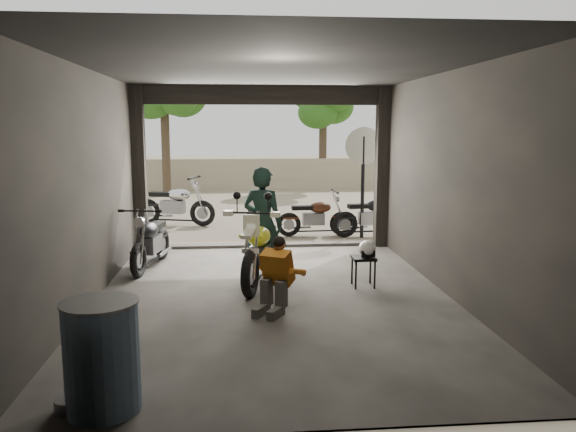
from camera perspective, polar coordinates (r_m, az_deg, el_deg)
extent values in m
plane|color=#7A6D56|center=(8.01, -1.38, -8.53)|extent=(80.00, 80.00, 0.00)
cube|color=#2D2B28|center=(8.01, -1.38, -8.46)|extent=(5.00, 7.00, 0.02)
plane|color=black|center=(7.68, -1.48, 14.88)|extent=(7.00, 7.00, 0.00)
cube|color=black|center=(4.23, 1.65, -2.17)|extent=(5.00, 0.02, 3.20)
cube|color=black|center=(7.92, -19.79, 2.57)|extent=(0.02, 7.00, 3.20)
cube|color=black|center=(8.23, 16.25, 2.97)|extent=(0.02, 7.00, 3.20)
cube|color=black|center=(11.19, -14.87, 4.56)|extent=(0.24, 0.24, 3.20)
cube|color=black|center=(11.40, 9.51, 4.82)|extent=(0.24, 0.24, 3.20)
cube|color=black|center=(11.07, -2.63, 12.17)|extent=(5.00, 0.16, 0.36)
cube|color=#2D2B28|center=(11.39, -2.54, -3.01)|extent=(5.00, 0.25, 0.08)
cube|color=gray|center=(21.70, -3.82, 4.26)|extent=(18.00, 0.30, 1.20)
cylinder|color=#382B1E|center=(20.29, -12.32, 7.10)|extent=(0.30, 0.30, 3.58)
ellipsoid|color=#1E4C14|center=(20.34, -12.54, 13.42)|extent=(2.20, 2.20, 3.14)
cylinder|color=#382B1E|center=(21.89, 3.55, 6.92)|extent=(0.30, 0.30, 3.20)
ellipsoid|color=#1E4C14|center=(21.90, 3.61, 12.16)|extent=(2.20, 2.20, 2.80)
imported|color=black|center=(8.88, -2.58, -0.78)|extent=(0.78, 0.69, 1.81)
cube|color=black|center=(8.57, 7.68, -4.25)|extent=(0.34, 0.34, 0.04)
cylinder|color=black|center=(8.46, 6.91, -6.02)|extent=(0.03, 0.03, 0.46)
cylinder|color=black|center=(8.52, 8.81, -5.94)|extent=(0.03, 0.03, 0.46)
cylinder|color=black|center=(8.73, 6.52, -5.53)|extent=(0.03, 0.03, 0.46)
cylinder|color=black|center=(8.79, 8.36, -5.47)|extent=(0.03, 0.03, 0.46)
ellipsoid|color=white|center=(8.55, 8.03, -3.30)|extent=(0.28, 0.29, 0.25)
cylinder|color=#435971|center=(5.15, -18.36, -13.53)|extent=(0.75, 0.75, 0.97)
cylinder|color=black|center=(12.33, 7.59, 2.88)|extent=(0.08, 0.08, 2.21)
cylinder|color=silver|center=(12.25, 7.70, 7.09)|extent=(0.81, 0.03, 0.81)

